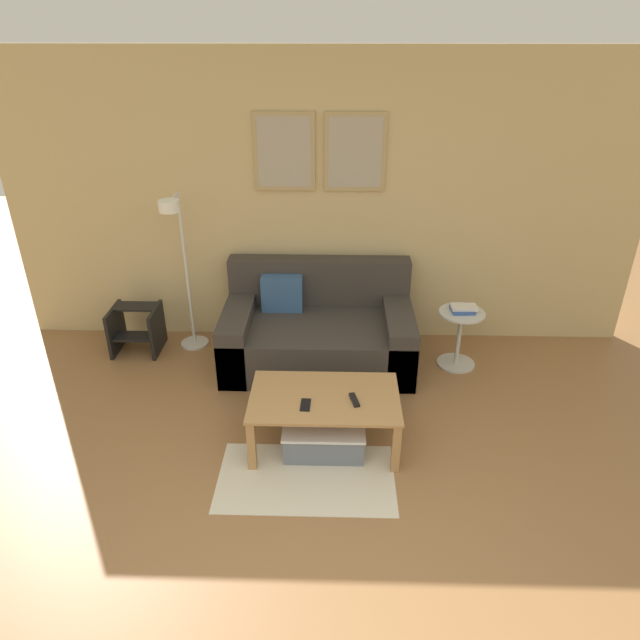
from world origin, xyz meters
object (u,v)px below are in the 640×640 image
Objects in this scene: cell_phone at (306,405)px; couch at (318,331)px; step_stool at (136,328)px; floor_lamp at (181,260)px; remote_control at (354,400)px; book_stack at (463,309)px; side_table at (459,333)px; storage_bin at (324,434)px; coffee_table at (325,404)px.

couch is at bearing 90.29° from cell_phone.
step_stool is (-1.61, 1.38, -0.18)m from cell_phone.
floor_lamp reaches higher than step_stool.
cell_phone is at bearing 176.33° from remote_control.
couch is 1.26m from book_stack.
side_table is at bearing -3.41° from step_stool.
book_stack is at bearing 46.02° from cell_phone.
couch is at bearing -4.37° from floor_lamp.
remote_control reaches higher than storage_bin.
book_stack is at bearing 45.29° from storage_bin.
remote_control is (0.20, -0.05, 0.07)m from coffee_table.
coffee_table is at bearing -136.16° from side_table.
remote_control is at bearing -41.70° from floor_lamp.
floor_lamp reaches higher than side_table.
floor_lamp is 1.83m from cell_phone.
remote_control is 0.36× the size of step_stool.
floor_lamp is 2.47m from side_table.
storage_bin is 1.36× the size of step_stool.
coffee_table is at bearing -36.15° from step_stool.
side_table is 2.35× the size of book_stack.
floor_lamp reaches higher than storage_bin.
cell_phone is at bearing -136.21° from book_stack.
coffee_table is at bearing 42.88° from cell_phone.
book_stack is (2.40, -0.13, -0.36)m from floor_lamp.
coffee_table is 7.41× the size of cell_phone.
cell_phone is (-0.33, -0.06, -0.01)m from remote_control.
side_table is 0.23m from book_stack.
couch is 2.85× the size of storage_bin.
couch reaches higher than storage_bin.
remote_control is 2.36m from step_stool.
cell_phone is at bearing -154.40° from storage_bin.
side_table is 2.89m from step_stool.
side_table is (1.14, 1.10, -0.03)m from coffee_table.
book_stack reaches higher than coffee_table.
remote_control reaches higher than step_stool.
cell_phone reaches higher than storage_bin.
coffee_table is 0.23m from storage_bin.
couch is at bearing 177.31° from side_table.
book_stack is 1.57× the size of cell_phone.
side_table is at bearing 45.77° from cell_phone.
couch is 1.33m from floor_lamp.
floor_lamp is at bearing 133.96° from storage_bin.
side_table is 3.69× the size of cell_phone.
couch is 1.23m from side_table.
cell_phone is (-0.13, -0.11, 0.07)m from coffee_table.
book_stack is at bearing 37.30° from remote_control.
storage_bin is at bearing 165.96° from remote_control.
coffee_table is at bearing -85.87° from couch.
step_stool is (-1.74, 1.27, -0.11)m from coffee_table.
cell_phone is at bearing -91.94° from couch.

